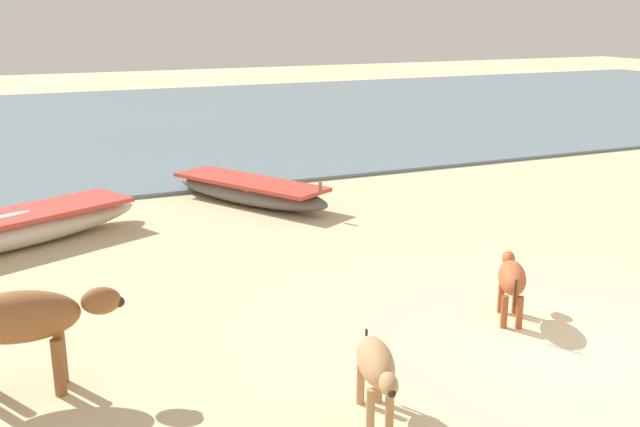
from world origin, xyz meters
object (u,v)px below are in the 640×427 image
at_px(cow_adult_brown, 24,321).
at_px(calf_near_tan, 376,366).
at_px(fishing_boat_0, 250,191).
at_px(fishing_boat_2, 10,229).
at_px(calf_far_rust, 512,279).

height_order(cow_adult_brown, calf_near_tan, cow_adult_brown).
xyz_separation_m(fishing_boat_0, calf_near_tan, (-1.42, -7.66, 0.26)).
xyz_separation_m(fishing_boat_2, calf_near_tan, (2.80, -6.63, 0.22)).
height_order(fishing_boat_0, cow_adult_brown, cow_adult_brown).
bearing_deg(cow_adult_brown, fishing_boat_2, 98.99).
height_order(fishing_boat_0, calf_far_rust, calf_far_rust).
relative_size(fishing_boat_0, calf_near_tan, 3.42).
xyz_separation_m(fishing_boat_0, calf_far_rust, (1.06, -6.38, 0.26)).
bearing_deg(fishing_boat_0, cow_adult_brown, -63.90).
bearing_deg(cow_adult_brown, calf_near_tan, -23.17).
bearing_deg(fishing_boat_2, calf_far_rust, 110.36).
relative_size(fishing_boat_0, cow_adult_brown, 2.31).
xyz_separation_m(calf_near_tan, calf_far_rust, (2.48, 1.28, -0.00)).
bearing_deg(fishing_boat_2, cow_adult_brown, 65.89).
distance_m(fishing_boat_0, fishing_boat_2, 4.34).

